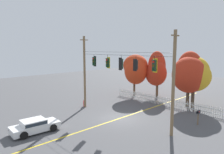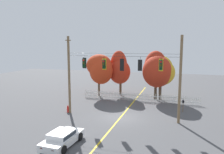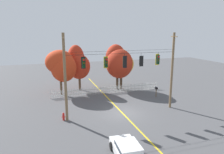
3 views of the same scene
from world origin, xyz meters
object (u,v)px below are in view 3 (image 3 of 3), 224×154
traffic_signal_eastbound_side (106,62)px  traffic_signal_southbound_primary (141,61)px  traffic_signal_westbound_side (125,62)px  autumn_oak_far_east (118,62)px  fire_hydrant (64,116)px  autumn_maple_near_fence (62,65)px  autumn_maple_mid (78,64)px  traffic_signal_northbound_secondary (158,60)px  autumn_maple_far_west (120,63)px  parked_car (128,150)px  roadside_mailbox (156,89)px  traffic_signal_northbound_primary (84,63)px

traffic_signal_eastbound_side → traffic_signal_southbound_primary: bearing=-0.3°
traffic_signal_westbound_side → autumn_oak_far_east: 9.75m
traffic_signal_eastbound_side → traffic_signal_southbound_primary: 3.85m
traffic_signal_westbound_side → autumn_oak_far_east: (2.59, 9.29, -1.45)m
traffic_signal_eastbound_side → fire_hydrant: bearing=178.7°
traffic_signal_westbound_side → autumn_maple_near_fence: size_ratio=0.24×
traffic_signal_eastbound_side → autumn_maple_mid: size_ratio=0.21×
autumn_maple_mid → autumn_oak_far_east: size_ratio=0.99×
autumn_maple_near_fence → autumn_maple_mid: 3.10m
autumn_maple_near_fence → traffic_signal_southbound_primary: bearing=-50.1°
fire_hydrant → traffic_signal_northbound_secondary: bearing=-0.6°
autumn_maple_far_west → autumn_oak_far_east: bearing=-137.3°
autumn_maple_far_west → parked_car: autumn_maple_far_west is taller
traffic_signal_southbound_primary → fire_hydrant: 9.82m
autumn_oak_far_east → traffic_signal_westbound_side: bearing=-105.6°
autumn_maple_far_west → roadside_mailbox: bearing=-60.2°
autumn_oak_far_east → fire_hydrant: size_ratio=8.58×
traffic_signal_northbound_secondary → autumn_maple_mid: bearing=123.2°
autumn_maple_mid → traffic_signal_southbound_primary: bearing=-65.0°
autumn_maple_near_fence → parked_car: 17.50m
fire_hydrant → autumn_maple_mid: bearing=73.5°
traffic_signal_northbound_primary → traffic_signal_eastbound_side: (2.28, 0.00, -0.06)m
traffic_signal_northbound_secondary → parked_car: (-6.64, -7.86, -5.11)m
traffic_signal_northbound_primary → roadside_mailbox: bearing=20.8°
autumn_oak_far_east → autumn_maple_mid: bearing=164.4°
roadside_mailbox → traffic_signal_northbound_primary: bearing=-159.2°
autumn_maple_far_west → fire_hydrant: size_ratio=7.77×
autumn_oak_far_east → fire_hydrant: bearing=-134.5°
traffic_signal_eastbound_side → traffic_signal_southbound_primary: same height
traffic_signal_southbound_primary → fire_hydrant: traffic_signal_southbound_primary is taller
parked_car → roadside_mailbox: roadside_mailbox is taller
traffic_signal_westbound_side → traffic_signal_southbound_primary: size_ratio=1.04×
traffic_signal_southbound_primary → autumn_maple_near_fence: traffic_signal_southbound_primary is taller
traffic_signal_northbound_secondary → fire_hydrant: 11.62m
autumn_maple_near_fence → fire_hydrant: autumn_maple_near_fence is taller
traffic_signal_eastbound_side → traffic_signal_southbound_primary: size_ratio=1.01×
traffic_signal_southbound_primary → traffic_signal_eastbound_side: bearing=179.7°
traffic_signal_southbound_primary → autumn_maple_far_west: traffic_signal_southbound_primary is taller
autumn_maple_far_west → autumn_maple_near_fence: bearing=-175.9°
traffic_signal_northbound_primary → traffic_signal_eastbound_side: bearing=0.0°
traffic_signal_westbound_side → autumn_oak_far_east: autumn_oak_far_east is taller
autumn_maple_far_west → roadside_mailbox: size_ratio=4.37×
autumn_maple_mid → autumn_maple_far_west: 6.34m
traffic_signal_northbound_primary → roadside_mailbox: (10.48, 3.99, -4.56)m
traffic_signal_southbound_primary → traffic_signal_northbound_primary: bearing=179.8°
parked_car → fire_hydrant: 8.78m
autumn_maple_mid → fire_hydrant: 11.82m
traffic_signal_southbound_primary → roadside_mailbox: 7.43m
traffic_signal_southbound_primary → traffic_signal_westbound_side: bearing=-180.0°
traffic_signal_westbound_side → autumn_maple_near_fence: 10.78m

